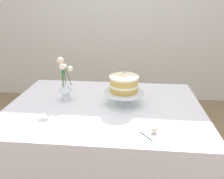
{
  "coord_description": "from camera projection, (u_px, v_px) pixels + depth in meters",
  "views": [
    {
      "loc": [
        0.19,
        -1.44,
        1.44
      ],
      "look_at": [
        0.06,
        0.01,
        0.86
      ],
      "focal_mm": 35.42,
      "sensor_mm": 36.0,
      "label": 1
    }
  ],
  "objects": [
    {
      "name": "fallen_rose",
      "position": [
        154.0,
        130.0,
        1.26
      ],
      "size": [
        0.1,
        0.1,
        0.04
      ],
      "color": "#2D6028",
      "rests_on": "dining_table"
    },
    {
      "name": "layer_cake",
      "position": [
        124.0,
        84.0,
        1.57
      ],
      "size": [
        0.21,
        0.21,
        0.12
      ],
      "color": "tan",
      "rests_on": "cake_stand"
    },
    {
      "name": "cake_stand",
      "position": [
        124.0,
        93.0,
        1.6
      ],
      "size": [
        0.29,
        0.29,
        0.1
      ],
      "color": "silver",
      "rests_on": "linen_napkin"
    },
    {
      "name": "flower_vase",
      "position": [
        65.0,
        84.0,
        1.64
      ],
      "size": [
        0.12,
        0.12,
        0.34
      ],
      "color": "silver",
      "rests_on": "dining_table"
    },
    {
      "name": "dining_table",
      "position": [
        104.0,
        118.0,
        1.62
      ],
      "size": [
        1.4,
        1.0,
        0.74
      ],
      "color": "white",
      "rests_on": "ground"
    },
    {
      "name": "back_wall",
      "position": [
        121.0,
        5.0,
        3.12
      ],
      "size": [
        7.0,
        0.08,
        2.8
      ],
      "primitive_type": "cube",
      "color": "silver",
      "rests_on": "ground"
    },
    {
      "name": "linen_napkin",
      "position": [
        124.0,
        104.0,
        1.63
      ],
      "size": [
        0.35,
        0.35,
        0.0
      ],
      "primitive_type": "cube",
      "rotation": [
        0.0,
        0.0,
        -0.11
      ],
      "color": "white",
      "rests_on": "dining_table"
    }
  ]
}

